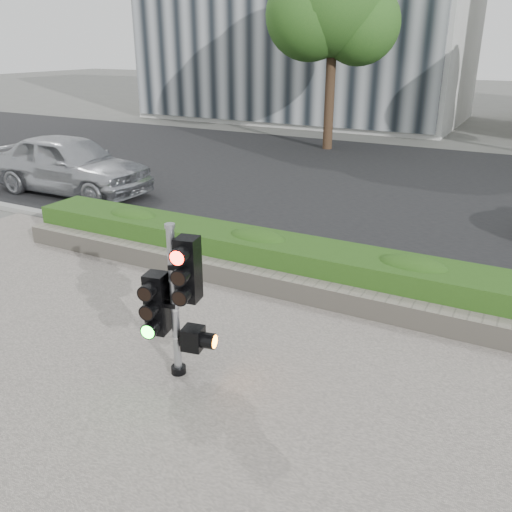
% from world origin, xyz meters
% --- Properties ---
extents(ground, '(120.00, 120.00, 0.00)m').
position_xyz_m(ground, '(0.00, 0.00, 0.00)').
color(ground, '#51514C').
rests_on(ground, ground).
extents(sidewalk, '(16.00, 11.00, 0.03)m').
position_xyz_m(sidewalk, '(0.00, -2.50, 0.01)').
color(sidewalk, '#9E9389').
rests_on(sidewalk, ground).
extents(road, '(60.00, 13.00, 0.02)m').
position_xyz_m(road, '(0.00, 10.00, 0.01)').
color(road, black).
rests_on(road, ground).
extents(curb, '(60.00, 0.25, 0.12)m').
position_xyz_m(curb, '(0.00, 3.15, 0.06)').
color(curb, gray).
rests_on(curb, ground).
extents(stone_wall, '(12.00, 0.32, 0.34)m').
position_xyz_m(stone_wall, '(0.00, 1.90, 0.20)').
color(stone_wall, gray).
rests_on(stone_wall, sidewalk).
extents(hedge, '(12.00, 1.00, 0.68)m').
position_xyz_m(hedge, '(0.00, 2.55, 0.37)').
color(hedge, '#417F27').
rests_on(hedge, sidewalk).
extents(tree_left, '(4.61, 4.03, 7.34)m').
position_xyz_m(tree_left, '(-4.52, 14.56, 5.04)').
color(tree_left, black).
rests_on(tree_left, ground).
extents(traffic_signal, '(0.71, 0.57, 1.96)m').
position_xyz_m(traffic_signal, '(-0.57, -0.68, 1.11)').
color(traffic_signal, black).
rests_on(traffic_signal, sidewalk).
extents(car_silver, '(4.69, 1.93, 1.59)m').
position_xyz_m(car_silver, '(-8.25, 5.03, 0.82)').
color(car_silver, '#A9AAB0').
rests_on(car_silver, road).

